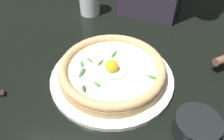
# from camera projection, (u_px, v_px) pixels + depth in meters

# --- Properties ---
(ground_plane) EXTENTS (2.40, 2.40, 0.03)m
(ground_plane) POSITION_uv_depth(u_px,v_px,m) (100.00, 87.00, 0.61)
(ground_plane) COLOR black
(ground_plane) RESTS_ON ground
(pizza_plate) EXTENTS (0.32, 0.32, 0.01)m
(pizza_plate) POSITION_uv_depth(u_px,v_px,m) (112.00, 77.00, 0.60)
(pizza_plate) COLOR white
(pizza_plate) RESTS_ON ground
(pizza) EXTENTS (0.28, 0.28, 0.06)m
(pizza) POSITION_uv_depth(u_px,v_px,m) (112.00, 70.00, 0.58)
(pizza) COLOR tan
(pizza) RESTS_ON pizza_plate
(side_bowl) EXTENTS (0.10, 0.10, 0.04)m
(side_bowl) POSITION_uv_depth(u_px,v_px,m) (197.00, 126.00, 0.48)
(side_bowl) COLOR black
(side_bowl) RESTS_ON ground
(drinking_glass) EXTENTS (0.07, 0.07, 0.12)m
(drinking_glass) POSITION_uv_depth(u_px,v_px,m) (89.00, 0.00, 0.82)
(drinking_glass) COLOR silver
(drinking_glass) RESTS_ON ground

